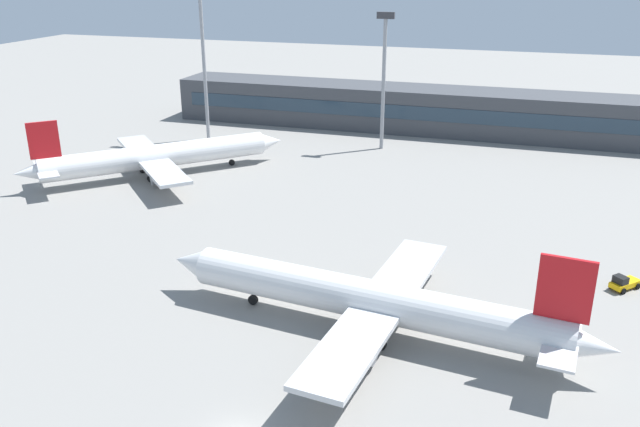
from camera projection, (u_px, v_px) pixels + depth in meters
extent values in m
plane|color=gray|center=(364.00, 240.00, 85.83)|extent=(400.00, 400.00, 0.00)
cube|color=#3F4247|center=(435.00, 110.00, 138.36)|extent=(112.84, 12.00, 9.00)
cube|color=#263847|center=(431.00, 114.00, 132.82)|extent=(107.20, 0.16, 2.80)
cylinder|color=silver|center=(371.00, 300.00, 63.66)|extent=(37.70, 8.20, 3.96)
cone|color=silver|center=(192.00, 262.00, 71.50)|extent=(4.75, 4.23, 3.76)
cone|color=silver|center=(597.00, 347.00, 55.90)|extent=(4.25, 3.20, 2.77)
cube|color=red|center=(565.00, 289.00, 55.36)|extent=(4.60, 0.89, 5.73)
cube|color=silver|center=(562.00, 338.00, 56.91)|extent=(4.08, 10.68, 0.25)
cube|color=silver|center=(381.00, 305.00, 63.38)|extent=(8.53, 31.61, 0.52)
cylinder|color=gray|center=(400.00, 291.00, 69.23)|extent=(3.55, 2.45, 2.08)
cylinder|color=gray|center=(357.00, 351.00, 58.59)|extent=(3.55, 2.45, 2.08)
cylinder|color=black|center=(253.00, 300.00, 69.73)|extent=(1.08, 0.53, 1.04)
cylinder|color=black|center=(399.00, 318.00, 66.22)|extent=(1.08, 0.53, 1.04)
cylinder|color=black|center=(381.00, 345.00, 61.61)|extent=(1.08, 0.53, 1.04)
cylinder|color=white|center=(157.00, 156.00, 110.15)|extent=(29.21, 29.05, 3.93)
cone|color=white|center=(270.00, 142.00, 118.85)|extent=(5.70, 5.70, 3.74)
cone|color=white|center=(27.00, 173.00, 101.54)|extent=(4.73, 4.72, 2.75)
cube|color=red|center=(44.00, 140.00, 101.14)|extent=(3.49, 3.47, 5.69)
cube|color=silver|center=(46.00, 169.00, 102.67)|extent=(9.35, 9.39, 0.25)
cube|color=silver|center=(151.00, 159.00, 109.83)|extent=(25.41, 25.53, 0.52)
cylinder|color=gray|center=(161.00, 177.00, 105.20)|extent=(3.81, 3.80, 2.07)
cylinder|color=gray|center=(143.00, 158.00, 115.50)|extent=(3.81, 3.80, 2.07)
cylinder|color=black|center=(232.00, 162.00, 116.76)|extent=(1.03, 1.02, 1.03)
cylinder|color=black|center=(150.00, 179.00, 108.08)|extent=(1.03, 1.02, 1.03)
cylinder|color=black|center=(143.00, 170.00, 112.55)|extent=(1.03, 1.02, 1.03)
cube|color=#F2B20C|center=(625.00, 284.00, 72.92)|extent=(3.55, 3.66, 0.60)
cube|color=black|center=(620.00, 280.00, 72.28)|extent=(1.77, 1.76, 0.90)
cylinder|color=black|center=(611.00, 286.00, 73.12)|extent=(0.66, 0.68, 0.70)
cylinder|color=black|center=(623.00, 291.00, 71.85)|extent=(0.66, 0.68, 0.70)
cylinder|color=black|center=(625.00, 281.00, 74.22)|extent=(0.66, 0.68, 0.70)
cylinder|color=black|center=(638.00, 286.00, 72.95)|extent=(0.66, 0.68, 0.70)
cylinder|color=gray|center=(383.00, 86.00, 123.02)|extent=(0.70, 0.70, 24.08)
cube|color=#333338|center=(386.00, 15.00, 118.47)|extent=(3.20, 0.80, 1.20)
cylinder|color=gray|center=(204.00, 66.00, 129.03)|extent=(0.70, 0.70, 29.31)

